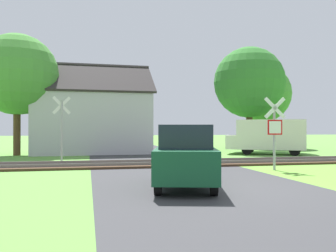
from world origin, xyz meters
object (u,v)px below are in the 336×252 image
tree_far (262,94)px  mail_truck (268,135)px  stop_sign_near (275,129)px  house (91,121)px  tree_left (17,75)px  parked_car (185,156)px  crossing_sign_far (62,125)px  tree_right (249,83)px

tree_far → mail_truck: size_ratio=1.41×
stop_sign_near → tree_far: tree_far is taller
house → mail_truck: size_ratio=1.58×
tree_left → mail_truck: 16.35m
house → mail_truck: 11.88m
house → parked_car: 16.15m
tree_far → tree_left: bearing=-163.8°
stop_sign_near → tree_left: tree_left is taller
crossing_sign_far → tree_far: 20.23m
crossing_sign_far → parked_car: size_ratio=0.76×
tree_right → tree_left: bearing=-176.6°
parked_car → crossing_sign_far: bearing=129.7°
crossing_sign_far → tree_left: tree_left is taller
tree_left → tree_far: tree_left is taller
tree_right → tree_left: (-16.01, -0.94, -0.03)m
tree_left → tree_far: size_ratio=1.04×
crossing_sign_far → tree_far: tree_far is taller
tree_far → crossing_sign_far: bearing=-144.0°
stop_sign_near → tree_right: tree_right is taller
tree_right → parked_car: (-8.97, -15.37, -4.18)m
house → tree_far: tree_far is taller
crossing_sign_far → tree_right: 15.09m
tree_left → stop_sign_near: bearing=-43.4°
crossing_sign_far → mail_truck: size_ratio=0.62×
tree_left → crossing_sign_far: bearing=-63.4°
stop_sign_near → tree_left: size_ratio=0.39×
stop_sign_near → mail_truck: 9.34m
mail_truck → parked_car: size_ratio=1.21×
stop_sign_near → tree_far: bearing=-108.4°
house → parked_car: (2.47, -15.90, -1.32)m
mail_truck → parked_car: (-8.64, -11.83, -0.34)m
house → tree_left: size_ratio=1.08×
house → parked_car: house is taller
tree_left → tree_right: bearing=3.4°
crossing_sign_far → tree_far: bearing=22.0°
tree_right → tree_far: (3.28, 4.65, -0.32)m
house → tree_left: tree_left is taller
stop_sign_near → crossing_sign_far: size_ratio=0.91×
crossing_sign_far → tree_left: (-3.10, 6.18, 3.17)m
crossing_sign_far → mail_truck: crossing_sign_far is taller
stop_sign_near → mail_truck: size_ratio=0.57×
tree_far → parked_car: size_ratio=1.71×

